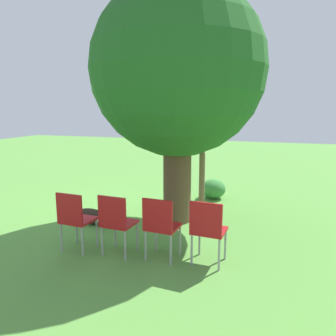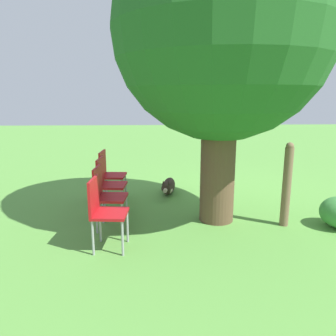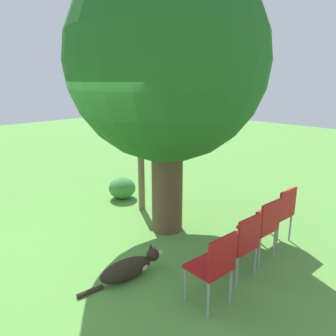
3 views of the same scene
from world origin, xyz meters
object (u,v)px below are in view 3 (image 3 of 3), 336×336
object	(u,v)px
dog	(130,268)
fence_post	(141,179)
red_chair_1	(241,242)
oak_tree	(167,63)
red_chair_3	(280,211)
tennis_ball	(118,195)
red_chair_2	(263,225)
red_chair_0	(214,264)

from	to	relation	value
dog	fence_post	distance (m)	2.38
red_chair_1	oak_tree	bearing A→B (deg)	-8.52
red_chair_3	tennis_ball	bearing A→B (deg)	13.48
oak_tree	red_chair_2	distance (m)	2.78
dog	red_chair_3	world-z (taller)	red_chair_3
red_chair_0	red_chair_2	size ratio (longest dim) A/B	1.00
dog	red_chair_1	size ratio (longest dim) A/B	1.33
red_chair_3	tennis_ball	size ratio (longest dim) A/B	13.48
fence_post	red_chair_3	xyz separation A→B (m)	(2.57, 0.64, -0.09)
oak_tree	tennis_ball	size ratio (longest dim) A/B	63.70
red_chair_3	red_chair_0	bearing A→B (deg)	99.92
oak_tree	red_chair_1	bearing A→B (deg)	-12.90
red_chair_2	tennis_ball	xyz separation A→B (m)	(-3.53, 0.09, -0.50)
red_chair_1	red_chair_2	world-z (taller)	same
dog	red_chair_0	size ratio (longest dim) A/B	1.33
red_chair_2	red_chair_3	world-z (taller)	same
dog	fence_post	bearing A→B (deg)	55.13
red_chair_3	tennis_ball	distance (m)	3.55
oak_tree	red_chair_1	world-z (taller)	oak_tree
fence_post	red_chair_1	xyz separation A→B (m)	(2.69, -0.66, -0.09)
oak_tree	dog	xyz separation A→B (m)	(0.69, -1.38, -2.61)
dog	fence_post	xyz separation A→B (m)	(-1.66, 1.64, 0.48)
dog	red_chair_1	xyz separation A→B (m)	(1.04, 0.98, 0.39)
oak_tree	tennis_ball	distance (m)	3.33
red_chair_1	fence_post	bearing A→B (deg)	-9.31
red_chair_1	tennis_ball	xyz separation A→B (m)	(-3.60, 0.74, -0.50)
dog	red_chair_0	world-z (taller)	red_chair_0
fence_post	oak_tree	bearing A→B (deg)	-15.07
oak_tree	fence_post	bearing A→B (deg)	164.93
red_chair_1	dog	bearing A→B (deg)	47.84
red_chair_1	tennis_ball	world-z (taller)	red_chair_1
tennis_ball	red_chair_1	bearing A→B (deg)	-11.67
red_chair_3	red_chair_1	bearing A→B (deg)	99.92
red_chair_0	red_chair_3	world-z (taller)	same
red_chair_1	red_chair_2	size ratio (longest dim) A/B	1.00
red_chair_3	tennis_ball	world-z (taller)	red_chair_3
red_chair_0	tennis_ball	size ratio (longest dim) A/B	13.48
fence_post	red_chair_1	distance (m)	2.77
dog	red_chair_1	distance (m)	1.48
red_chair_2	red_chair_0	bearing A→B (deg)	99.92
fence_post	red_chair_2	distance (m)	2.63
fence_post	red_chair_2	world-z (taller)	fence_post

